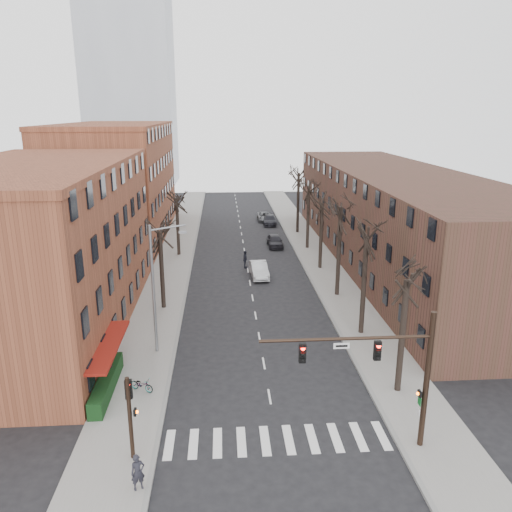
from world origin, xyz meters
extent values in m
plane|color=black|center=(0.00, 0.00, 0.00)|extent=(160.00, 160.00, 0.00)
cube|color=gray|center=(-8.00, 35.00, 0.07)|extent=(4.00, 90.00, 0.15)
cube|color=gray|center=(8.00, 35.00, 0.07)|extent=(4.00, 90.00, 0.15)
cube|color=brown|center=(-16.00, 15.00, 6.00)|extent=(12.00, 26.00, 12.00)
cube|color=brown|center=(-16.00, 44.00, 7.00)|extent=(12.00, 28.00, 14.00)
cube|color=#482921|center=(16.00, 30.00, 5.00)|extent=(12.00, 50.00, 10.00)
cube|color=#B2B7BF|center=(-22.00, 95.00, 30.00)|extent=(18.00, 18.00, 60.00)
cube|color=maroon|center=(-9.40, 6.00, 0.00)|extent=(1.20, 7.00, 0.15)
cube|color=#123515|center=(-9.50, 5.00, 0.65)|extent=(0.80, 6.00, 1.00)
cylinder|color=black|center=(7.00, -1.00, 3.60)|extent=(0.28, 0.28, 7.20)
cylinder|color=black|center=(3.00, -1.00, 6.00)|extent=(8.00, 0.16, 0.16)
cube|color=black|center=(4.50, -1.00, 5.35)|extent=(0.32, 0.22, 0.95)
cube|color=black|center=(1.00, -1.00, 5.35)|extent=(0.32, 0.22, 0.95)
cube|color=silver|center=(2.80, -1.00, 5.65)|extent=(0.75, 0.04, 0.28)
cube|color=black|center=(6.72, -1.00, 3.00)|extent=(0.12, 0.30, 0.30)
cylinder|color=black|center=(-7.00, -1.00, 2.20)|extent=(0.20, 0.20, 4.40)
cube|color=black|center=(-7.00, -0.82, 3.70)|extent=(0.32, 0.22, 0.95)
cube|color=black|center=(-6.75, -1.00, 2.60)|extent=(0.12, 0.30, 0.30)
cylinder|color=slate|center=(-7.20, 10.00, 4.50)|extent=(0.20, 0.20, 9.00)
cylinder|color=slate|center=(-6.10, 10.00, 8.80)|extent=(2.39, 0.12, 0.46)
cube|color=slate|center=(-5.10, 10.00, 8.50)|extent=(0.50, 0.22, 0.14)
imported|color=#ACB0B3|center=(1.00, 25.80, 0.75)|extent=(1.83, 4.61, 1.49)
imported|color=black|center=(3.80, 37.21, 0.73)|extent=(1.81, 4.34, 1.47)
imported|color=black|center=(4.37, 49.55, 0.68)|extent=(2.24, 4.82, 1.36)
imported|color=#575A5F|center=(3.80, 52.28, 0.62)|extent=(2.08, 4.46, 1.24)
imported|color=black|center=(-6.40, -3.10, 0.99)|extent=(0.73, 0.62, 1.68)
imported|color=black|center=(-9.60, 6.08, 0.91)|extent=(0.76, 0.61, 1.52)
imported|color=black|center=(-0.24, 28.77, 0.94)|extent=(0.58, 1.15, 1.89)
imported|color=gray|center=(-7.45, 4.91, 0.55)|extent=(1.61, 1.19, 0.81)
camera|label=1|loc=(-2.53, -21.45, 16.01)|focal=35.00mm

